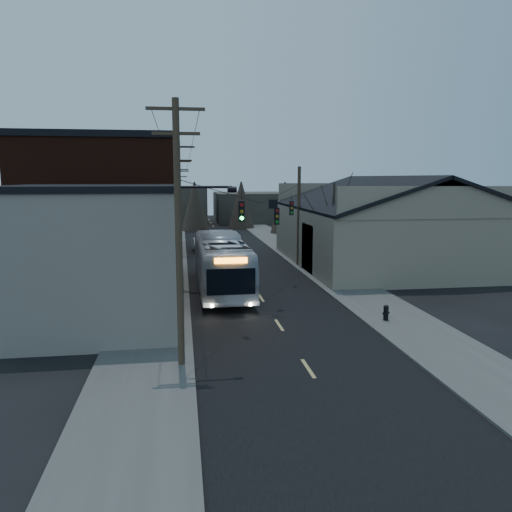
{
  "coord_description": "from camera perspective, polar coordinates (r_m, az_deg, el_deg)",
  "views": [
    {
      "loc": [
        -4.86,
        -16.46,
        7.55
      ],
      "look_at": [
        -0.59,
        12.19,
        3.0
      ],
      "focal_mm": 35.0,
      "sensor_mm": 36.0,
      "label": 1
    }
  ],
  "objects": [
    {
      "name": "fire_hydrant",
      "position": [
        27.29,
        14.63,
        -6.21
      ],
      "size": [
        0.4,
        0.28,
        0.83
      ],
      "rotation": [
        0.0,
        0.0,
        0.32
      ],
      "color": "black",
      "rests_on": "sidewalk_right"
    },
    {
      "name": "building_far_right",
      "position": [
        87.41,
        -0.66,
        5.61
      ],
      "size": [
        12.0,
        14.0,
        5.0
      ],
      "primitive_type": "cube",
      "color": "#342F29",
      "rests_on": "ground"
    },
    {
      "name": "building_far_left",
      "position": [
        81.59,
        -9.3,
        5.61
      ],
      "size": [
        10.0,
        12.0,
        6.0
      ],
      "primitive_type": "cube",
      "color": "#342F29",
      "rests_on": "ground"
    },
    {
      "name": "parked_car",
      "position": [
        51.6,
        -6.33,
        1.27
      ],
      "size": [
        1.82,
        4.47,
        1.44
      ],
      "primitive_type": "imported",
      "rotation": [
        0.0,
        0.0,
        0.07
      ],
      "color": "#ABAEB3",
      "rests_on": "ground"
    },
    {
      "name": "warehouse",
      "position": [
        45.4,
        14.76,
        2.5
      ],
      "size": [
        16.16,
        20.6,
        7.73
      ],
      "color": "gray",
      "rests_on": "ground"
    },
    {
      "name": "building_left_far",
      "position": [
        52.82,
        -13.53,
        4.28
      ],
      "size": [
        9.0,
        14.0,
        7.0
      ],
      "primitive_type": "cube",
      "color": "#342F29",
      "rests_on": "ground"
    },
    {
      "name": "sidewalk_left",
      "position": [
        47.09,
        -10.36,
        -0.37
      ],
      "size": [
        4.0,
        110.0,
        0.12
      ],
      "primitive_type": "cube",
      "color": "#474744",
      "rests_on": "ground"
    },
    {
      "name": "building_clapboard",
      "position": [
        26.11,
        -17.49,
        -0.41
      ],
      "size": [
        8.0,
        8.0,
        7.0
      ],
      "primitive_type": "cube",
      "color": "gray",
      "rests_on": "ground"
    },
    {
      "name": "bare_tree",
      "position": [
        38.39,
        8.8,
        2.92
      ],
      "size": [
        0.4,
        0.4,
        7.2
      ],
      "primitive_type": "cone",
      "color": "black",
      "rests_on": "ground"
    },
    {
      "name": "building_brick",
      "position": [
        36.91,
        -16.51,
        4.6
      ],
      "size": [
        10.0,
        12.0,
        10.0
      ],
      "primitive_type": "cube",
      "color": "black",
      "rests_on": "ground"
    },
    {
      "name": "ground",
      "position": [
        18.75,
        7.55,
        -14.9
      ],
      "size": [
        160.0,
        160.0,
        0.0
      ],
      "primitive_type": "plane",
      "color": "black",
      "rests_on": "ground"
    },
    {
      "name": "sidewalk_right",
      "position": [
        48.41,
        5.2,
        -0.01
      ],
      "size": [
        4.0,
        110.0,
        0.12
      ],
      "primitive_type": "cube",
      "color": "#474744",
      "rests_on": "ground"
    },
    {
      "name": "bus",
      "position": [
        33.84,
        -3.98,
        -0.78
      ],
      "size": [
        3.15,
        13.33,
        3.71
      ],
      "primitive_type": "imported",
      "rotation": [
        0.0,
        0.0,
        3.14
      ],
      "color": "silver",
      "rests_on": "ground"
    },
    {
      "name": "utility_lines",
      "position": [
        40.72,
        -6.02,
        5.22
      ],
      "size": [
        11.24,
        45.28,
        10.5
      ],
      "color": "#382B1E",
      "rests_on": "ground"
    },
    {
      "name": "road_surface",
      "position": [
        47.32,
        -2.47,
        -0.25
      ],
      "size": [
        9.0,
        110.0,
        0.02
      ],
      "primitive_type": "cube",
      "color": "black",
      "rests_on": "ground"
    }
  ]
}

